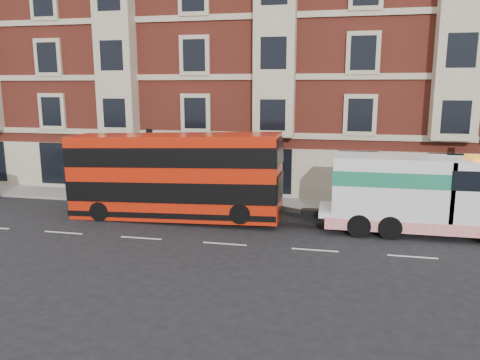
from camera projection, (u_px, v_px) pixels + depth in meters
ground at (225, 244)px, 20.93m from camera, size 120.00×120.00×0.00m
sidewalk at (254, 203)px, 28.11m from camera, size 90.00×3.00×0.15m
victorian_terrace at (280, 42)px, 33.26m from camera, size 45.00×12.00×20.40m
lamp_post_west at (150, 160)px, 27.56m from camera, size 0.35×0.15×4.35m
lamp_post_east at (480, 171)px, 23.95m from camera, size 0.35×0.15×4.35m
double_decker_bus at (174, 175)px, 24.43m from camera, size 11.12×2.55×4.50m
tow_truck at (417, 193)px, 22.09m from camera, size 8.90×2.63×3.71m
pedestrian at (144, 188)px, 27.94m from camera, size 0.72×0.65×1.65m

